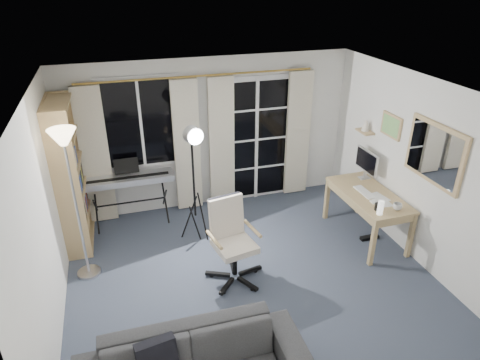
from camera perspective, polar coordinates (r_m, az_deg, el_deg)
name	(u,v)px	position (r m, az deg, el deg)	size (l,w,h in m)	color
floor	(249,274)	(5.68, 1.19, -12.38)	(4.50, 4.00, 0.02)	#384052
window	(141,123)	(6.51, -13.10, 7.40)	(1.20, 0.08, 1.40)	white
french_door	(256,140)	(7.01, 2.11, 5.31)	(1.32, 0.09, 2.11)	white
curtains	(204,144)	(6.68, -4.87, 4.77)	(3.60, 0.07, 2.13)	gold
bookshelf	(67,180)	(6.21, -22.04, -0.02)	(0.35, 0.97, 2.08)	tan
torchiere_lamp	(67,161)	(5.22, -22.04, 2.32)	(0.39, 0.39, 1.97)	#B2B2B7
keyboard_piano	(128,180)	(6.54, -14.68, -0.05)	(1.33, 0.64, 0.96)	black
studio_light	(194,149)	(5.62, -6.19, 4.08)	(0.39, 0.39, 1.78)	black
office_chair	(230,232)	(5.31, -1.34, -6.99)	(0.74, 0.73, 1.07)	black
desk	(368,199)	(6.31, 16.74, -2.43)	(0.68, 1.33, 0.71)	tan
monitor	(367,162)	(6.60, 16.52, 2.33)	(0.17, 0.51, 0.44)	silver
desk_clutter	(373,211)	(6.16, 17.30, -3.99)	(0.41, 0.81, 0.90)	white
mug	(398,206)	(5.95, 20.27, -3.25)	(0.12, 0.09, 0.12)	silver
wall_mirror	(435,154)	(5.65, 24.53, 3.22)	(0.04, 0.94, 0.74)	tan
framed_print	(391,126)	(6.29, 19.53, 6.83)	(0.03, 0.42, 0.32)	tan
wall_shelf	(365,128)	(6.70, 16.38, 6.69)	(0.16, 0.30, 0.18)	tan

